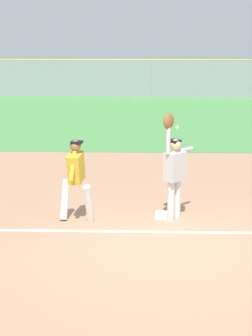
# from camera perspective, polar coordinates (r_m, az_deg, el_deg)

# --- Properties ---
(ground_plane) EXTENTS (72.48, 72.48, 0.00)m
(ground_plane) POSITION_cam_1_polar(r_m,az_deg,el_deg) (10.21, 4.03, -8.27)
(ground_plane) COLOR tan
(outfield_grass) EXTENTS (44.05, 14.58, 0.01)m
(outfield_grass) POSITION_cam_1_polar(r_m,az_deg,el_deg) (24.90, 2.74, 5.33)
(outfield_grass) COLOR #4C8C47
(outfield_grass) RESTS_ON ground_plane
(first_base) EXTENTS (0.39, 0.39, 0.08)m
(first_base) POSITION_cam_1_polar(r_m,az_deg,el_deg) (11.78, 4.00, -4.91)
(first_base) COLOR white
(first_base) RESTS_ON ground_plane
(fielder) EXTENTS (0.71, 0.72, 2.28)m
(fielder) POSITION_cam_1_polar(r_m,az_deg,el_deg) (11.34, 5.04, 0.01)
(fielder) COLOR silver
(fielder) RESTS_ON ground_plane
(runner) EXTENTS (0.75, 0.84, 1.72)m
(runner) POSITION_cam_1_polar(r_m,az_deg,el_deg) (11.29, -5.23, -0.71)
(runner) COLOR white
(runner) RESTS_ON ground_plane
(baseball) EXTENTS (0.07, 0.07, 0.07)m
(baseball) POSITION_cam_1_polar(r_m,az_deg,el_deg) (11.43, 5.35, 4.22)
(baseball) COLOR white
(outfield_fence) EXTENTS (44.13, 0.08, 2.17)m
(outfield_fence) POSITION_cam_1_polar(r_m,az_deg,el_deg) (32.01, 2.57, 9.30)
(outfield_fence) COLOR #93999E
(outfield_fence) RESTS_ON ground_plane
(parked_car_silver) EXTENTS (4.58, 2.48, 1.25)m
(parked_car_silver) POSITION_cam_1_polar(r_m,az_deg,el_deg) (36.34, -4.76, 9.23)
(parked_car_silver) COLOR #B7B7BC
(parked_car_silver) RESTS_ON ground_plane
(parked_car_white) EXTENTS (4.42, 2.16, 1.25)m
(parked_car_white) POSITION_cam_1_polar(r_m,az_deg,el_deg) (35.80, 4.32, 9.16)
(parked_car_white) COLOR white
(parked_car_white) RESTS_ON ground_plane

